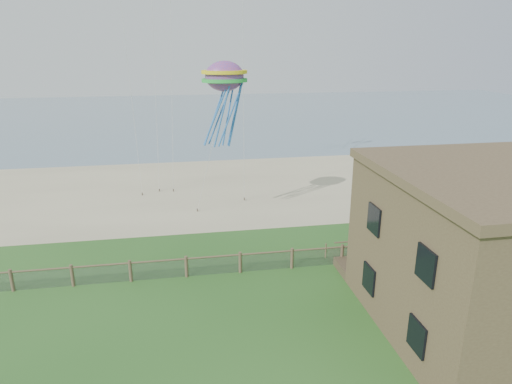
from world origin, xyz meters
TOP-DOWN VIEW (x-y plane):
  - ground at (0.00, 0.00)m, footprint 160.00×160.00m
  - sand_beach at (0.00, 22.00)m, footprint 72.00×20.00m
  - ocean at (0.00, 66.00)m, footprint 160.00×68.00m
  - chainlink_fence at (0.00, 6.00)m, footprint 36.20×0.20m
  - motel_deck at (13.00, 5.00)m, footprint 15.00×2.00m
  - picnic_table at (7.29, 3.39)m, footprint 2.03×1.80m
  - octopus_kite at (0.10, 13.30)m, footprint 3.56×3.07m

SIDE VIEW (x-z plane):
  - ground at x=0.00m, z-range 0.00..0.00m
  - ocean at x=0.00m, z-range -0.01..0.01m
  - sand_beach at x=0.00m, z-range -0.01..0.01m
  - motel_deck at x=13.00m, z-range 0.00..0.50m
  - picnic_table at x=7.29m, z-range 0.00..0.71m
  - chainlink_fence at x=0.00m, z-range -0.07..1.18m
  - octopus_kite at x=0.10m, z-range 5.66..11.83m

